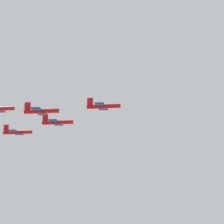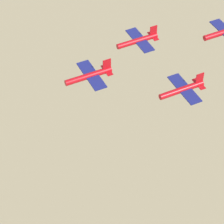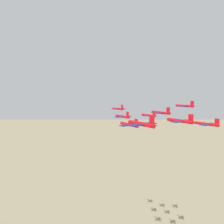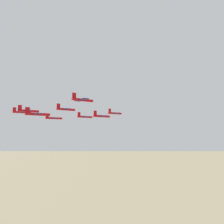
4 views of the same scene
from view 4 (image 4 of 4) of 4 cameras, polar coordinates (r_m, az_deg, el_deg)
jet_0 at (r=92.67m, az=0.81°, el=-0.39°), size 7.98×8.17×2.81m
jet_1 at (r=91.99m, az=-8.98°, el=-1.54°), size 7.98×8.17×2.81m
jet_2 at (r=78.16m, az=-3.57°, el=-1.34°), size 7.98×8.17×2.81m
jet_3 at (r=94.09m, az=-18.62°, el=-1.89°), size 7.98×8.17×2.81m
jet_4 at (r=79.34m, az=-15.00°, el=0.88°), size 7.98×8.17×2.81m
jet_5 at (r=65.14m, az=-9.78°, el=3.96°), size 7.98×8.17×2.81m
jet_6 at (r=98.94m, az=-27.51°, el=-0.05°), size 7.98×8.17×2.81m
jet_7 at (r=83.20m, az=-25.79°, el=0.37°), size 7.98×8.17×2.81m
jet_8 at (r=67.40m, az=-23.35°, el=-0.61°), size 7.98×8.17×2.81m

